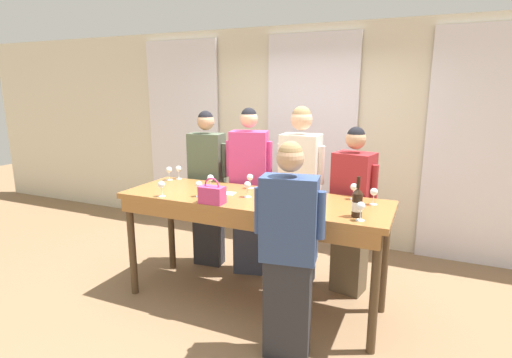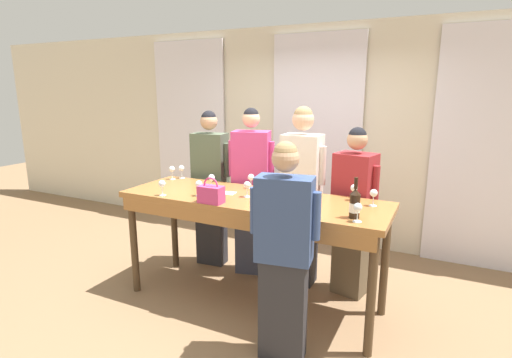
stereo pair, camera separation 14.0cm
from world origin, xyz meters
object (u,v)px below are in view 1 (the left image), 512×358
at_px(wine_glass_center_mid, 210,179).
at_px(guest_striped_shirt, 352,211).
at_px(wine_glass_center_right, 354,188).
at_px(wine_glass_front_left, 161,185).
at_px(handbag, 212,194).
at_px(wine_glass_back_right, 361,207).
at_px(wine_bottle, 357,203).
at_px(wine_glass_back_left, 199,185).
at_px(wine_glass_front_right, 374,193).
at_px(tasting_bar, 251,209).
at_px(guest_pink_top, 249,191).
at_px(guest_olive_jacket, 208,187).
at_px(guest_cream_sweater, 300,194).
at_px(host_pouring, 288,251).
at_px(wine_glass_center_left, 178,170).
at_px(wine_glass_back_mid, 169,171).
at_px(wine_glass_front_mid, 250,178).
at_px(wine_glass_near_host, 247,186).

height_order(wine_glass_center_mid, guest_striped_shirt, guest_striped_shirt).
bearing_deg(guest_striped_shirt, wine_glass_center_mid, -158.85).
xyz_separation_m(wine_glass_center_mid, wine_glass_center_right, (1.35, 0.20, 0.00)).
bearing_deg(wine_glass_front_left, handbag, -0.83).
bearing_deg(wine_glass_back_right, handbag, -177.86).
height_order(wine_bottle, guest_striped_shirt, guest_striped_shirt).
distance_m(wine_glass_back_left, wine_glass_back_right, 1.46).
bearing_deg(wine_glass_back_left, handbag, -32.87).
distance_m(wine_glass_front_left, wine_glass_front_right, 1.87).
height_order(tasting_bar, guest_striped_shirt, guest_striped_shirt).
bearing_deg(guest_pink_top, tasting_bar, -63.54).
xyz_separation_m(wine_bottle, guest_olive_jacket, (-1.80, 0.79, -0.24)).
relative_size(guest_olive_jacket, guest_cream_sweater, 0.96).
height_order(wine_glass_front_left, wine_glass_center_mid, same).
height_order(guest_olive_jacket, host_pouring, guest_olive_jacket).
relative_size(wine_glass_center_mid, wine_glass_back_left, 1.00).
relative_size(wine_glass_center_left, wine_glass_back_right, 1.00).
distance_m(wine_glass_front_right, wine_glass_back_mid, 2.14).
distance_m(wine_glass_center_mid, guest_cream_sweater, 0.92).
relative_size(wine_bottle, guest_cream_sweater, 0.17).
xyz_separation_m(wine_glass_center_mid, guest_olive_jacket, (-0.33, 0.50, -0.23)).
relative_size(wine_glass_front_mid, wine_glass_center_left, 1.00).
distance_m(wine_bottle, guest_olive_jacket, 1.98).
bearing_deg(tasting_bar, guest_olive_jacket, 143.25).
xyz_separation_m(wine_glass_front_mid, wine_glass_center_right, (1.01, 0.01, -0.00)).
height_order(handbag, guest_pink_top, guest_pink_top).
relative_size(wine_glass_front_right, host_pouring, 0.09).
relative_size(wine_glass_near_host, guest_pink_top, 0.08).
bearing_deg(wine_glass_front_right, wine_glass_back_right, -93.70).
height_order(handbag, wine_glass_near_host, handbag).
bearing_deg(wine_glass_back_left, guest_pink_top, 79.56).
height_order(wine_bottle, wine_glass_front_left, wine_bottle).
xyz_separation_m(wine_glass_back_mid, wine_glass_near_host, (1.06, -0.28, 0.00)).
relative_size(wine_glass_front_mid, guest_cream_sweater, 0.08).
bearing_deg(guest_cream_sweater, wine_glass_front_mid, -142.85).
distance_m(tasting_bar, wine_glass_center_mid, 0.55).
xyz_separation_m(tasting_bar, wine_glass_center_right, (0.85, 0.32, 0.21)).
bearing_deg(wine_glass_front_right, wine_glass_front_mid, 175.64).
bearing_deg(guest_pink_top, guest_cream_sweater, -0.00).
height_order(guest_pink_top, guest_cream_sweater, guest_cream_sweater).
bearing_deg(guest_pink_top, handbag, -85.24).
height_order(handbag, wine_glass_center_mid, handbag).
bearing_deg(guest_cream_sweater, wine_glass_center_left, -169.24).
bearing_deg(wine_bottle, wine_glass_back_left, 179.43).
bearing_deg(handbag, wine_glass_back_mid, 145.92).
bearing_deg(guest_striped_shirt, wine_glass_back_left, -148.01).
distance_m(wine_glass_back_left, host_pouring, 1.14).
bearing_deg(host_pouring, guest_pink_top, 125.91).
bearing_deg(wine_glass_back_mid, tasting_bar, -14.51).
relative_size(wine_bottle, host_pouring, 0.19).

